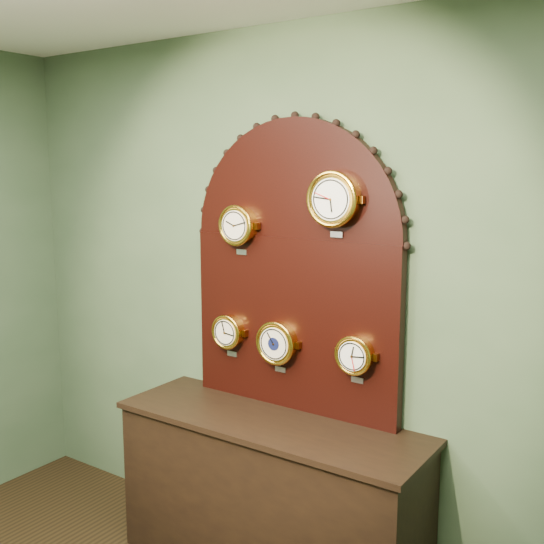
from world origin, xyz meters
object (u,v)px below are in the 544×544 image
Objects in this scene: arabic_clock at (334,199)px; hygrometer at (228,332)px; roman_clock at (238,225)px; shop_counter at (270,499)px; barometer at (277,343)px; display_board at (294,258)px; tide_clock at (355,355)px.

arabic_clock is 1.32× the size of hygrometer.
roman_clock is at bearing -0.54° from hygrometer.
shop_counter is 5.66× the size of barometer.
hygrometer is (-0.38, 0.15, 0.80)m from shop_counter.
roman_clock is (-0.31, -0.07, 0.16)m from display_board.
tide_clock is at bearing 0.05° from roman_clock.
display_board is 0.35m from roman_clock.
display_board is 0.58m from hygrometer.
roman_clock is at bearing -167.89° from display_board.
arabic_clock is 0.82m from barometer.
shop_counter is 1.05× the size of display_board.
roman_clock reaches higher than shop_counter.
roman_clock is at bearing 179.88° from barometer.
arabic_clock reaches higher than barometer.
tide_clock is (0.70, 0.00, -0.59)m from roman_clock.
shop_counter is 1.25m from display_board.
display_board is (0.00, 0.22, 1.23)m from shop_counter.
roman_clock is (-0.31, 0.15, 1.38)m from shop_counter.
tide_clock is (0.13, 0.00, -0.74)m from arabic_clock.
display_board is at bearing 48.53° from barometer.
barometer is (-0.06, -0.07, -0.44)m from display_board.
arabic_clock is (0.57, -0.00, 0.15)m from roman_clock.
roman_clock is 0.65m from barometer.
hygrometer is 0.86× the size of barometer.
barometer is at bearing -0.12° from roman_clock.
roman_clock reaches higher than barometer.
arabic_clock reaches higher than hygrometer.
roman_clock is 0.84× the size of arabic_clock.
tide_clock is (0.45, 0.00, 0.01)m from barometer.
barometer is at bearing -0.21° from hygrometer.
display_board is 0.59m from tide_clock.
shop_counter is 1.56m from arabic_clock.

